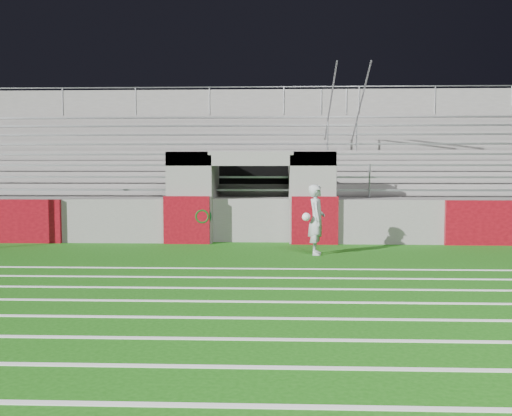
{
  "coord_description": "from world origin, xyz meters",
  "views": [
    {
      "loc": [
        0.77,
        -12.96,
        2.13
      ],
      "look_at": [
        0.2,
        1.8,
        1.1
      ],
      "focal_mm": 40.0,
      "sensor_mm": 36.0,
      "label": 1
    }
  ],
  "objects": [
    {
      "name": "ground",
      "position": [
        0.0,
        0.0,
        0.0
      ],
      "size": [
        90.0,
        90.0,
        0.0
      ],
      "primitive_type": "plane",
      "color": "#15520D",
      "rests_on": "ground"
    },
    {
      "name": "goalkeeper_with_ball",
      "position": [
        1.72,
        1.08,
        0.87
      ],
      "size": [
        0.59,
        0.65,
        1.74
      ],
      "color": "#A3A9AC",
      "rests_on": "ground"
    },
    {
      "name": "hose_coil",
      "position": [
        -1.35,
        2.93,
        0.78
      ],
      "size": [
        0.51,
        0.14,
        0.51
      ],
      "color": "#0E461D",
      "rests_on": "ground"
    },
    {
      "name": "field_markings",
      "position": [
        0.0,
        -5.0,
        0.01
      ],
      "size": [
        28.0,
        8.09,
        0.01
      ],
      "color": "white",
      "rests_on": "ground"
    },
    {
      "name": "stadium_structure",
      "position": [
        0.0,
        7.97,
        1.49
      ],
      "size": [
        26.0,
        8.48,
        5.42
      ],
      "color": "slate",
      "rests_on": "ground"
    }
  ]
}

